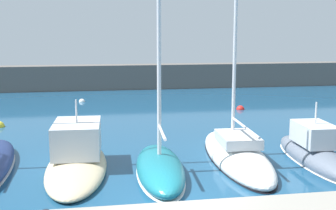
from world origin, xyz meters
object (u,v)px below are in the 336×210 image
(sailboat_teal_third, at_px, (160,167))
(motorboat_slate_fifth, at_px, (314,153))
(sailboat_white_fourth, at_px, (236,153))
(motorboat_sand_second, at_px, (77,156))
(mooring_buoy_white, at_px, (82,102))
(mooring_buoy_red, at_px, (240,109))

(sailboat_teal_third, height_order, motorboat_slate_fifth, sailboat_teal_third)
(sailboat_teal_third, height_order, sailboat_white_fourth, sailboat_white_fourth)
(motorboat_sand_second, relative_size, mooring_buoy_white, 14.96)
(sailboat_teal_third, bearing_deg, motorboat_slate_fifth, -82.28)
(motorboat_slate_fifth, height_order, mooring_buoy_red, motorboat_slate_fifth)
(sailboat_teal_third, height_order, mooring_buoy_red, sailboat_teal_third)
(sailboat_white_fourth, bearing_deg, motorboat_slate_fifth, -100.77)
(mooring_buoy_white, xyz_separation_m, mooring_buoy_red, (12.20, -5.64, 0.00))
(mooring_buoy_red, bearing_deg, sailboat_white_fourth, -109.56)
(motorboat_sand_second, bearing_deg, sailboat_teal_third, -108.63)
(sailboat_teal_third, distance_m, motorboat_slate_fifth, 7.39)
(mooring_buoy_white, distance_m, mooring_buoy_red, 13.45)
(mooring_buoy_red, bearing_deg, motorboat_slate_fifth, -94.18)
(sailboat_teal_third, distance_m, mooring_buoy_red, 16.35)
(motorboat_slate_fifth, bearing_deg, sailboat_teal_third, 97.08)
(sailboat_white_fourth, height_order, mooring_buoy_white, sailboat_white_fourth)
(motorboat_sand_second, xyz_separation_m, motorboat_slate_fifth, (10.86, -0.72, -0.14))
(motorboat_sand_second, xyz_separation_m, sailboat_teal_third, (3.50, -1.32, -0.23))
(sailboat_teal_third, distance_m, mooring_buoy_white, 20.08)
(sailboat_white_fourth, relative_size, motorboat_slate_fifth, 2.51)
(motorboat_sand_second, xyz_separation_m, sailboat_white_fourth, (7.36, 0.12, -0.22))
(sailboat_teal_third, height_order, mooring_buoy_white, sailboat_teal_third)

